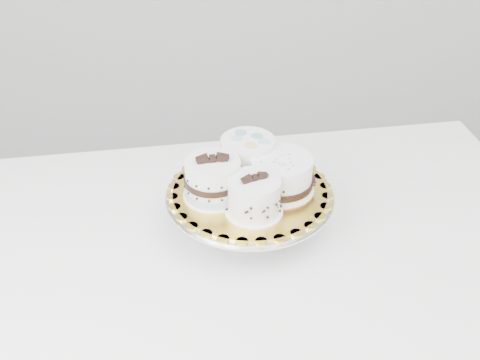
{
  "coord_description": "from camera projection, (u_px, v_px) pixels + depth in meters",
  "views": [
    {
      "loc": [
        -0.25,
        -0.64,
        1.52
      ],
      "look_at": [
        -0.13,
        0.3,
        0.87
      ],
      "focal_mm": 45.0,
      "sensor_mm": 36.0,
      "label": 1
    }
  ],
  "objects": [
    {
      "name": "cake_ribbon",
      "position": [
        282.0,
        175.0,
        1.16
      ],
      "size": [
        0.14,
        0.13,
        0.07
      ],
      "rotation": [
        0.0,
        0.0,
        -0.02
      ],
      "color": "white",
      "rests_on": "cake_board"
    },
    {
      "name": "cake_swirl",
      "position": [
        254.0,
        197.0,
        1.09
      ],
      "size": [
        0.12,
        0.12,
        0.09
      ],
      "rotation": [
        0.0,
        0.0,
        0.3
      ],
      "color": "white",
      "rests_on": "cake_board"
    },
    {
      "name": "cake_board",
      "position": [
        250.0,
        192.0,
        1.17
      ],
      "size": [
        0.32,
        0.32,
        0.0
      ],
      "primitive_type": "cylinder",
      "rotation": [
        0.0,
        0.0,
        0.08
      ],
      "color": "gold",
      "rests_on": "cake_stand"
    },
    {
      "name": "cake_banded",
      "position": [
        213.0,
        180.0,
        1.14
      ],
      "size": [
        0.12,
        0.12,
        0.1
      ],
      "rotation": [
        0.0,
        0.0,
        0.05
      ],
      "color": "white",
      "rests_on": "cake_board"
    },
    {
      "name": "cake_dots",
      "position": [
        248.0,
        156.0,
        1.19
      ],
      "size": [
        0.13,
        0.13,
        0.08
      ],
      "rotation": [
        0.0,
        0.0,
        0.04
      ],
      "color": "white",
      "rests_on": "cake_board"
    },
    {
      "name": "cake_stand",
      "position": [
        250.0,
        204.0,
        1.19
      ],
      "size": [
        0.33,
        0.33,
        0.09
      ],
      "color": "gray",
      "rests_on": "table"
    },
    {
      "name": "table",
      "position": [
        272.0,
        269.0,
        1.24
      ],
      "size": [
        1.2,
        0.83,
        0.75
      ],
      "rotation": [
        0.0,
        0.0,
        0.04
      ],
      "color": "white",
      "rests_on": "floor"
    }
  ]
}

